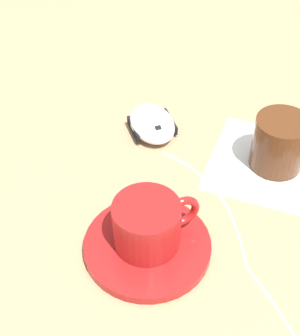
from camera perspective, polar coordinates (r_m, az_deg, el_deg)
The scene contains 7 objects.
ground_plane at distance 0.70m, azimuth 6.92°, elevation -3.49°, with size 3.00×3.00×0.00m, color #9E7F5B.
saucer at distance 0.64m, azimuth -0.29°, elevation -8.64°, with size 0.16×0.16×0.01m, color maroon.
coffee_cup at distance 0.61m, azimuth -0.18°, elevation -6.21°, with size 0.10×0.08×0.06m.
computer_mouse at distance 0.79m, azimuth 0.24°, elevation 4.94°, with size 0.10×0.12×0.03m.
mouse_cable at distance 0.68m, azimuth 8.57°, elevation -6.10°, with size 0.17×0.28×0.00m.
napkin_under_glass at distance 0.77m, azimuth 13.15°, elevation 0.42°, with size 0.17×0.17×0.00m, color white.
drinking_glass at distance 0.74m, azimuth 14.15°, elevation 2.72°, with size 0.08×0.08×0.08m, color #4C2814.
Camera 1 is at (0.03, 0.48, 0.51)m, focal length 55.00 mm.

